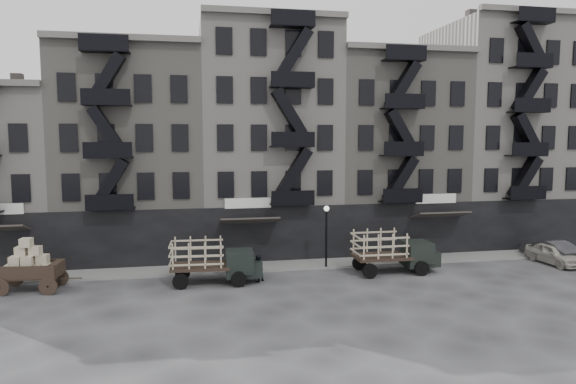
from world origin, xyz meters
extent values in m
plane|color=#38383A|center=(0.00, 0.00, 0.00)|extent=(140.00, 140.00, 0.00)
cube|color=slate|center=(0.00, 3.75, 0.07)|extent=(55.00, 2.50, 0.15)
cube|color=#4C4744|center=(-17.50, 10.00, 12.60)|extent=(0.70, 0.70, 1.20)
cube|color=gray|center=(-10.00, 10.00, 7.50)|extent=(10.00, 10.00, 15.00)
cube|color=black|center=(-10.00, 5.05, 2.00)|extent=(10.00, 0.35, 4.00)
cube|color=#595651|center=(-10.00, 4.85, 15.20)|extent=(10.00, 0.50, 0.40)
cube|color=#4C4744|center=(-13.00, 10.00, 15.60)|extent=(0.70, 0.70, 1.20)
cube|color=#4C4744|center=(-7.50, 10.00, 15.60)|extent=(0.70, 0.70, 1.20)
cube|color=#ACA79E|center=(0.00, 10.00, 8.50)|extent=(10.00, 10.00, 17.00)
cube|color=black|center=(0.00, 5.05, 2.00)|extent=(10.00, 0.35, 4.00)
cube|color=#595651|center=(0.00, 4.85, 17.20)|extent=(10.00, 0.50, 0.40)
cube|color=#4C4744|center=(-3.00, 10.00, 17.60)|extent=(0.70, 0.70, 1.20)
cube|color=#4C4744|center=(2.50, 10.00, 17.60)|extent=(0.70, 0.70, 1.20)
cube|color=gray|center=(10.00, 10.00, 7.50)|extent=(10.00, 10.00, 15.00)
cube|color=black|center=(10.00, 5.05, 2.00)|extent=(10.00, 0.35, 4.00)
cube|color=#595651|center=(10.00, 4.85, 15.20)|extent=(10.00, 0.50, 0.40)
cube|color=#4C4744|center=(7.00, 10.00, 15.60)|extent=(0.70, 0.70, 1.20)
cube|color=#4C4744|center=(12.50, 10.00, 15.60)|extent=(0.70, 0.70, 1.20)
cube|color=#ACA79E|center=(20.00, 10.00, 9.00)|extent=(10.00, 10.00, 18.00)
cube|color=black|center=(20.00, 5.05, 2.00)|extent=(10.00, 0.35, 4.00)
cube|color=#595651|center=(20.00, 4.85, 18.20)|extent=(10.00, 0.50, 0.40)
cube|color=#4C4744|center=(17.00, 10.00, 18.60)|extent=(0.70, 0.70, 1.20)
cube|color=#4C4744|center=(22.50, 10.00, 18.60)|extent=(0.70, 0.70, 1.20)
cylinder|color=black|center=(3.00, 2.60, 2.00)|extent=(0.14, 0.14, 4.00)
sphere|color=silver|center=(3.00, 2.60, 4.10)|extent=(0.36, 0.36, 0.36)
cube|color=black|center=(-15.05, 0.94, 0.93)|extent=(3.51, 2.12, 0.19)
cylinder|color=black|center=(-16.44, 0.16, 0.51)|extent=(1.02, 0.20, 1.02)
cylinder|color=black|center=(-16.24, 2.00, 0.51)|extent=(1.02, 0.20, 1.02)
cylinder|color=black|center=(-13.86, -0.12, 0.51)|extent=(1.02, 0.20, 1.02)
cylinder|color=black|center=(-13.65, 1.72, 0.51)|extent=(1.02, 0.20, 1.02)
cube|color=black|center=(-13.57, 0.78, 1.30)|extent=(0.62, 1.53, 0.74)
cube|color=black|center=(-5.39, 0.59, 1.08)|extent=(3.59, 2.22, 0.19)
cube|color=black|center=(-3.03, 0.47, 1.18)|extent=(1.73, 1.93, 1.54)
cube|color=black|center=(-2.10, 0.43, 0.87)|extent=(0.90, 1.58, 0.93)
cylinder|color=black|center=(-3.18, -0.55, 0.46)|extent=(0.94, 0.27, 0.93)
cylinder|color=black|center=(-3.08, 1.50, 0.46)|extent=(0.94, 0.27, 0.93)
cylinder|color=black|center=(-6.57, -0.39, 0.46)|extent=(0.94, 0.27, 0.93)
cylinder|color=black|center=(-6.47, 1.67, 0.46)|extent=(0.94, 0.27, 0.93)
cube|color=black|center=(6.25, 0.80, 1.11)|extent=(3.59, 2.12, 0.19)
cube|color=black|center=(8.67, 0.79, 1.21)|extent=(1.69, 1.90, 1.58)
cube|color=black|center=(9.62, 0.78, 0.90)|extent=(0.85, 1.58, 0.95)
cylinder|color=black|center=(8.56, -0.27, 0.47)|extent=(0.95, 0.24, 0.95)
cylinder|color=black|center=(8.57, 1.84, 0.47)|extent=(0.95, 0.24, 0.95)
cylinder|color=black|center=(5.08, -0.25, 0.47)|extent=(0.95, 0.24, 0.95)
cylinder|color=black|center=(5.09, 1.85, 0.47)|extent=(0.95, 0.24, 0.95)
imported|color=#B3AEA0|center=(19.00, 0.87, 0.72)|extent=(2.14, 4.41, 1.45)
imported|color=#29292C|center=(19.50, 1.94, 0.75)|extent=(1.80, 4.65, 1.51)
imported|color=black|center=(-1.91, 0.41, 0.83)|extent=(1.02, 0.97, 1.66)
camera|label=1|loc=(-5.86, -30.17, 8.85)|focal=32.00mm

